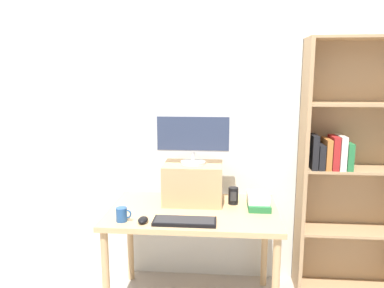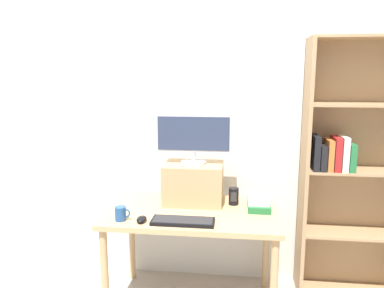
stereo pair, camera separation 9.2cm
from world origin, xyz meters
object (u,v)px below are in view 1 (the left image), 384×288
object	(u,v)px
riser_box	(193,183)
book_stack	(258,201)
computer_monitor	(193,136)
keyboard	(185,221)
desk	(193,221)
computer_mouse	(143,220)
bookshelf_unit	(352,167)
coffee_mug	(122,214)
desk_speaker	(233,196)

from	to	relation	value
riser_box	book_stack	world-z (taller)	riser_box
computer_monitor	keyboard	world-z (taller)	computer_monitor
desk	computer_mouse	bearing A→B (deg)	-138.85
bookshelf_unit	riser_box	size ratio (longest dim) A/B	4.54
keyboard	book_stack	distance (m)	0.60
desk	riser_box	size ratio (longest dim) A/B	2.77
keyboard	computer_mouse	xyz separation A→B (m)	(-0.27, -0.01, 0.01)
bookshelf_unit	book_stack	distance (m)	0.80
coffee_mug	riser_box	bearing A→B (deg)	44.35
computer_mouse	book_stack	world-z (taller)	book_stack
keyboard	desk_speaker	xyz separation A→B (m)	(0.32, 0.40, 0.05)
computer_mouse	coffee_mug	size ratio (longest dim) A/B	1.00
desk	desk_speaker	distance (m)	0.35
desk	bookshelf_unit	xyz separation A→B (m)	(1.19, 0.34, 0.34)
bookshelf_unit	riser_box	distance (m)	1.22
riser_box	computer_monitor	xyz separation A→B (m)	(-0.00, -0.00, 0.35)
bookshelf_unit	computer_monitor	size ratio (longest dim) A/B	3.45
desk	computer_mouse	distance (m)	0.42
desk	bookshelf_unit	size ratio (longest dim) A/B	0.61
computer_monitor	coffee_mug	bearing A→B (deg)	-135.75
riser_box	desk_speaker	size ratio (longest dim) A/B	3.45
book_stack	coffee_mug	world-z (taller)	book_stack
keyboard	computer_monitor	bearing A→B (deg)	87.18
keyboard	desk	bearing A→B (deg)	82.17
bookshelf_unit	computer_monitor	distance (m)	1.24
computer_monitor	coffee_mug	world-z (taller)	computer_monitor
riser_box	computer_mouse	world-z (taller)	riser_box
desk	book_stack	xyz separation A→B (m)	(0.47, 0.08, 0.13)
desk	desk_speaker	bearing A→B (deg)	26.70
desk_speaker	bookshelf_unit	bearing A→B (deg)	12.16
bookshelf_unit	computer_mouse	world-z (taller)	bookshelf_unit
computer_monitor	desk_speaker	world-z (taller)	computer_monitor
keyboard	book_stack	world-z (taller)	book_stack
computer_monitor	coffee_mug	size ratio (longest dim) A/B	5.48
computer_monitor	desk_speaker	xyz separation A→B (m)	(0.30, -0.02, -0.44)
coffee_mug	bookshelf_unit	bearing A→B (deg)	20.04
desk	riser_box	xyz separation A→B (m)	(-0.01, 0.17, 0.23)
book_stack	coffee_mug	xyz separation A→B (m)	(-0.91, -0.34, -0.00)
keyboard	computer_mouse	world-z (taller)	computer_mouse
riser_box	coffee_mug	bearing A→B (deg)	-135.65
riser_box	desk_speaker	xyz separation A→B (m)	(0.30, -0.02, -0.09)
computer_monitor	computer_mouse	distance (m)	0.71
bookshelf_unit	computer_mouse	xyz separation A→B (m)	(-1.50, -0.61, -0.24)
bookshelf_unit	coffee_mug	world-z (taller)	bookshelf_unit
riser_box	computer_mouse	bearing A→B (deg)	-124.00
coffee_mug	desk_speaker	distance (m)	0.84
computer_mouse	book_stack	xyz separation A→B (m)	(0.77, 0.35, 0.03)
riser_box	desk_speaker	bearing A→B (deg)	-3.98
riser_box	computer_mouse	xyz separation A→B (m)	(-0.29, -0.43, -0.13)
computer_monitor	book_stack	xyz separation A→B (m)	(0.48, -0.09, -0.45)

